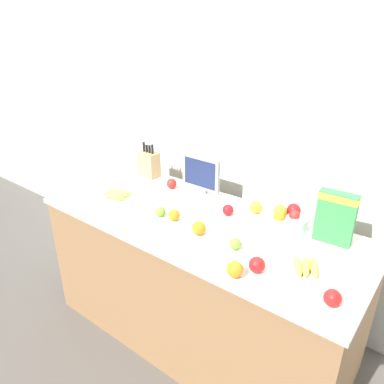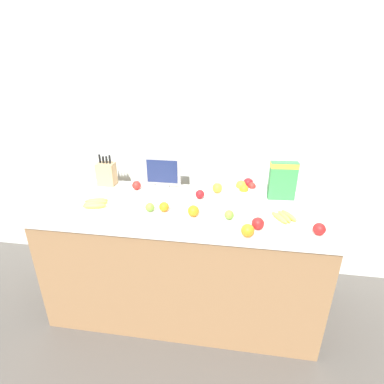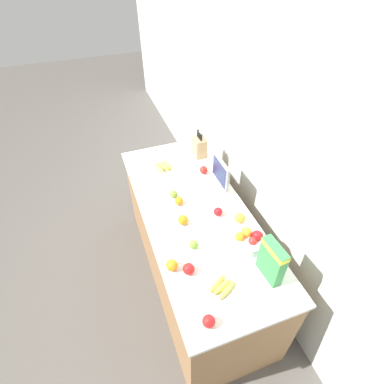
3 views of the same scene
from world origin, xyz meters
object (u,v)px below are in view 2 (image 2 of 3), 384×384
(cereal_box, at_px, (283,179))
(banana_bunch_left, at_px, (95,203))
(knife_block, at_px, (107,173))
(apple_middle, at_px, (258,223))
(apple_near_bananas, at_px, (200,194))
(orange_front_right, at_px, (248,230))
(apple_rightmost, at_px, (150,207))
(apple_rear, at_px, (137,185))
(banana_bunch_right, at_px, (284,217))
(orange_by_cereal, at_px, (217,188))
(orange_mid_left, at_px, (164,207))
(orange_mid_right, at_px, (193,211))
(apple_front, at_px, (319,229))
(fruit_bowl, at_px, (246,190))
(small_monitor, at_px, (162,172))
(apple_leftmost, at_px, (229,215))

(cereal_box, relative_size, banana_bunch_left, 1.50)
(knife_block, distance_m, apple_middle, 1.34)
(apple_near_bananas, distance_m, orange_front_right, 0.60)
(banana_bunch_left, distance_m, apple_rightmost, 0.42)
(apple_middle, height_order, apple_rear, apple_middle)
(banana_bunch_right, height_order, apple_middle, apple_middle)
(apple_rear, relative_size, orange_by_cereal, 0.92)
(apple_rightmost, bearing_deg, apple_rear, 120.93)
(orange_mid_left, bearing_deg, knife_block, 145.43)
(apple_near_bananas, bearing_deg, knife_block, 169.12)
(cereal_box, height_order, orange_by_cereal, cereal_box)
(orange_mid_right, bearing_deg, apple_front, -8.28)
(cereal_box, xyz_separation_m, fruit_bowl, (-0.26, -0.01, -0.11))
(apple_rear, distance_m, orange_front_right, 1.05)
(small_monitor, bearing_deg, apple_near_bananas, -26.11)
(knife_block, relative_size, apple_rightmost, 4.74)
(orange_by_cereal, bearing_deg, banana_bunch_left, -156.75)
(apple_middle, height_order, orange_by_cereal, same)
(banana_bunch_right, relative_size, apple_front, 2.56)
(orange_mid_right, bearing_deg, banana_bunch_right, 4.97)
(orange_by_cereal, relative_size, orange_front_right, 0.98)
(small_monitor, xyz_separation_m, orange_mid_right, (0.32, -0.45, -0.10))
(apple_middle, height_order, orange_mid_right, same)
(apple_rear, xyz_separation_m, orange_by_cereal, (0.65, 0.04, 0.00))
(apple_front, height_order, apple_rear, apple_front)
(fruit_bowl, distance_m, banana_bunch_left, 1.12)
(knife_block, bearing_deg, apple_rear, -13.17)
(orange_front_right, bearing_deg, apple_middle, 55.86)
(banana_bunch_left, xyz_separation_m, orange_mid_left, (0.51, -0.01, 0.01))
(apple_front, height_order, apple_leftmost, apple_front)
(orange_mid_left, bearing_deg, orange_mid_right, -10.10)
(fruit_bowl, height_order, banana_bunch_right, fruit_bowl)
(apple_rightmost, distance_m, apple_near_bananas, 0.41)
(banana_bunch_left, bearing_deg, banana_bunch_right, 0.17)
(apple_rightmost, bearing_deg, apple_near_bananas, 39.97)
(apple_leftmost, height_order, orange_mid_left, orange_mid_left)
(knife_block, bearing_deg, cereal_box, -2.64)
(cereal_box, height_order, fruit_bowl, cereal_box)
(small_monitor, bearing_deg, apple_rear, -160.99)
(apple_front, bearing_deg, orange_front_right, -168.70)
(apple_rear, xyz_separation_m, orange_mid_left, (0.31, -0.34, -0.00))
(banana_bunch_left, xyz_separation_m, orange_front_right, (1.08, -0.25, 0.02))
(apple_near_bananas, bearing_deg, cereal_box, 8.42)
(apple_rear, xyz_separation_m, apple_near_bananas, (0.53, -0.09, -0.00))
(knife_block, distance_m, orange_by_cereal, 0.93)
(banana_bunch_right, height_order, apple_rightmost, apple_rightmost)
(banana_bunch_right, xyz_separation_m, apple_leftmost, (-0.36, -0.06, 0.01))
(small_monitor, relative_size, banana_bunch_left, 1.52)
(banana_bunch_right, bearing_deg, orange_mid_right, -175.03)
(small_monitor, bearing_deg, fruit_bowl, -6.63)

